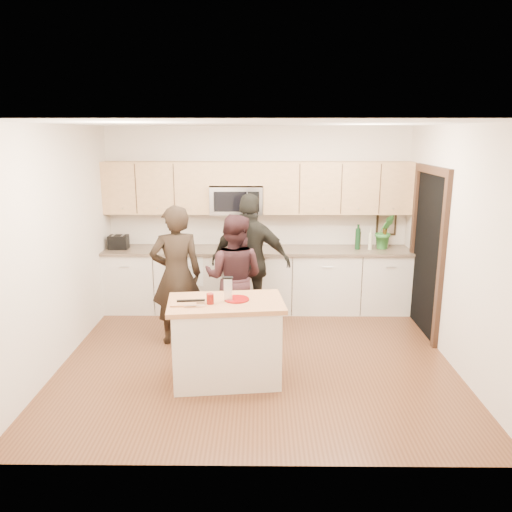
{
  "coord_description": "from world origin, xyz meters",
  "views": [
    {
      "loc": [
        0.04,
        -5.49,
        2.6
      ],
      "look_at": [
        -0.01,
        0.35,
        1.16
      ],
      "focal_mm": 35.0,
      "sensor_mm": 36.0,
      "label": 1
    }
  ],
  "objects_px": {
    "woman_right": "(251,262)",
    "woman_left": "(176,275)",
    "toaster": "(119,242)",
    "woman_center": "(234,278)",
    "island": "(226,341)"
  },
  "relations": [
    {
      "from": "woman_right",
      "to": "woman_left",
      "type": "bearing_deg",
      "value": 40.12
    },
    {
      "from": "toaster",
      "to": "woman_right",
      "type": "distance_m",
      "value": 2.08
    },
    {
      "from": "woman_left",
      "to": "woman_center",
      "type": "distance_m",
      "value": 0.72
    },
    {
      "from": "island",
      "to": "toaster",
      "type": "bearing_deg",
      "value": 121.44
    },
    {
      "from": "island",
      "to": "woman_right",
      "type": "relative_size",
      "value": 0.69
    },
    {
      "from": "toaster",
      "to": "woman_left",
      "type": "distance_m",
      "value": 1.6
    },
    {
      "from": "island",
      "to": "woman_right",
      "type": "height_order",
      "value": "woman_right"
    },
    {
      "from": "woman_center",
      "to": "woman_right",
      "type": "xyz_separation_m",
      "value": [
        0.2,
        0.38,
        0.11
      ]
    },
    {
      "from": "woman_left",
      "to": "island",
      "type": "bearing_deg",
      "value": 108.11
    },
    {
      "from": "toaster",
      "to": "woman_center",
      "type": "xyz_separation_m",
      "value": [
        1.76,
        -1.07,
        -0.23
      ]
    },
    {
      "from": "woman_right",
      "to": "island",
      "type": "bearing_deg",
      "value": 92.77
    },
    {
      "from": "toaster",
      "to": "woman_left",
      "type": "height_order",
      "value": "woman_left"
    },
    {
      "from": "toaster",
      "to": "woman_center",
      "type": "bearing_deg",
      "value": -31.41
    },
    {
      "from": "island",
      "to": "toaster",
      "type": "xyz_separation_m",
      "value": [
        -1.73,
        2.23,
        0.59
      ]
    },
    {
      "from": "toaster",
      "to": "woman_left",
      "type": "xyz_separation_m",
      "value": [
        1.05,
        -1.2,
        -0.16
      ]
    }
  ]
}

